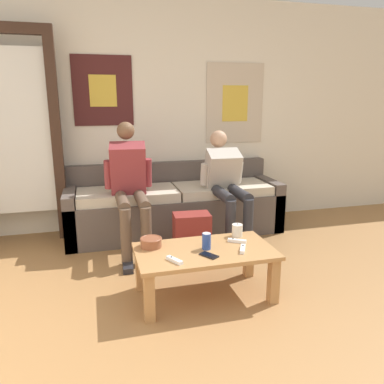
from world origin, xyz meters
TOP-DOWN VIEW (x-y plane):
  - wall_back at (0.00, 2.80)m, footprint 10.00×0.07m
  - door_frame at (-1.49, 2.58)m, footprint 1.00×0.10m
  - couch at (0.15, 2.43)m, footprint 2.33×0.72m
  - coffee_table at (0.06, 0.98)m, footprint 1.02×0.56m
  - person_seated_adult at (-0.37, 2.06)m, footprint 0.47×0.90m
  - person_seated_teen at (0.62, 2.06)m, footprint 0.47×0.93m
  - backpack at (0.14, 1.65)m, footprint 0.35×0.26m
  - ceramic_bowl at (-0.32, 1.13)m, footprint 0.16×0.16m
  - pillar_candle at (0.39, 1.17)m, footprint 0.09×0.09m
  - drink_can_blue at (0.07, 0.99)m, footprint 0.07×0.07m
  - game_controller_near_left at (0.32, 0.89)m, footprint 0.09×0.14m
  - game_controller_near_right at (-0.21, 0.83)m, footprint 0.10×0.14m
  - game_controller_far_center at (0.34, 1.05)m, footprint 0.14×0.11m
  - cell_phone at (0.05, 0.86)m, footprint 0.13×0.15m

SIDE VIEW (x-z plane):
  - backpack at x=0.14m, z-range -0.01..0.43m
  - couch at x=0.15m, z-range -0.09..0.66m
  - coffee_table at x=0.06m, z-range 0.12..0.50m
  - cell_phone at x=0.05m, z-range 0.38..0.39m
  - game_controller_near_left at x=0.32m, z-range 0.37..0.40m
  - game_controller_near_right at x=-0.21m, z-range 0.37..0.40m
  - game_controller_far_center at x=0.34m, z-range 0.37..0.40m
  - ceramic_bowl at x=-0.32m, z-range 0.38..0.45m
  - pillar_candle at x=0.39m, z-range 0.37..0.48m
  - drink_can_blue at x=0.07m, z-range 0.38..0.50m
  - person_seated_teen at x=0.62m, z-range 0.06..1.19m
  - person_seated_adult at x=-0.37m, z-range 0.05..1.29m
  - door_frame at x=-1.49m, z-range 0.12..2.27m
  - wall_back at x=0.00m, z-range 0.00..2.55m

